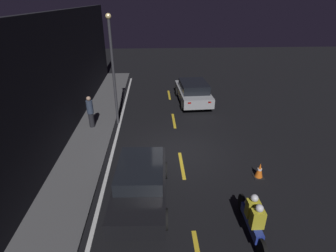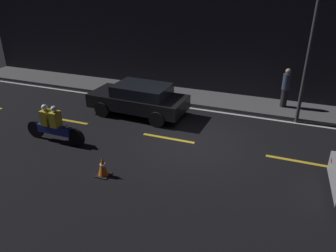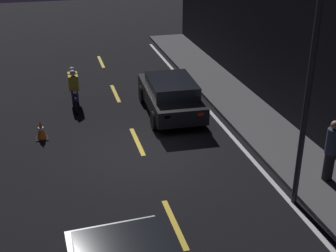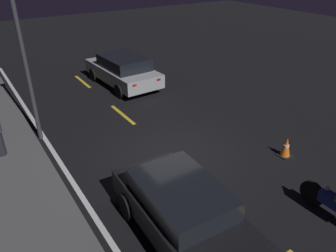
% 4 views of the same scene
% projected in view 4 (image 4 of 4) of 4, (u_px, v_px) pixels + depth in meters
% --- Properties ---
extents(ground_plane, '(56.00, 56.00, 0.00)m').
position_uv_depth(ground_plane, '(172.00, 155.00, 10.35)').
color(ground_plane, black).
extents(raised_curb, '(28.00, 2.00, 0.11)m').
position_uv_depth(raised_curb, '(28.00, 205.00, 8.22)').
color(raised_curb, '#4C4C4F').
rests_on(raised_curb, ground).
extents(lane_dash_c, '(2.00, 0.14, 0.01)m').
position_uv_depth(lane_dash_c, '(191.00, 170.00, 9.61)').
color(lane_dash_c, gold).
rests_on(lane_dash_c, ground).
extents(lane_dash_d, '(2.00, 0.14, 0.01)m').
position_uv_depth(lane_dash_d, '(123.00, 115.00, 12.94)').
color(lane_dash_d, gold).
rests_on(lane_dash_d, ground).
extents(lane_dash_e, '(2.00, 0.14, 0.01)m').
position_uv_depth(lane_dash_e, '(83.00, 82.00, 16.27)').
color(lane_dash_e, gold).
rests_on(lane_dash_e, ground).
extents(lane_solid_kerb, '(25.20, 0.14, 0.01)m').
position_uv_depth(lane_solid_kerb, '(77.00, 189.00, 8.85)').
color(lane_solid_kerb, silver).
rests_on(lane_solid_kerb, ground).
extents(van_black, '(4.17, 1.99, 1.35)m').
position_uv_depth(van_black, '(185.00, 212.00, 7.03)').
color(van_black, black).
rests_on(van_black, ground).
extents(hatchback_silver, '(4.43, 2.17, 1.45)m').
position_uv_depth(hatchback_silver, '(123.00, 70.00, 15.48)').
color(hatchback_silver, '#9EA0A5').
rests_on(hatchback_silver, ground).
extents(traffic_cone_near, '(0.40, 0.40, 0.65)m').
position_uv_depth(traffic_cone_near, '(286.00, 147.00, 10.16)').
color(traffic_cone_near, black).
rests_on(traffic_cone_near, ground).
extents(street_lamp, '(0.28, 0.28, 5.76)m').
position_uv_depth(street_lamp, '(21.00, 44.00, 9.79)').
color(street_lamp, '#333338').
rests_on(street_lamp, ground).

